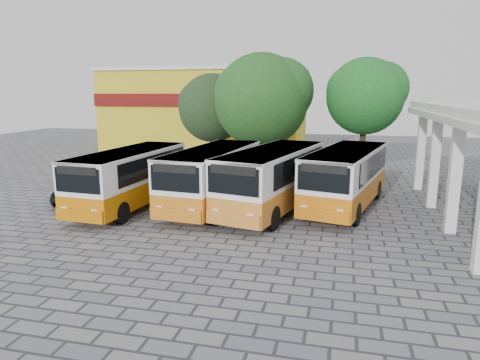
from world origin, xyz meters
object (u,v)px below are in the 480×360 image
(bus_centre_left, at_px, (213,174))
(bus_far_right, at_px, (346,175))
(bus_centre_right, at_px, (273,176))
(bus_far_left, at_px, (130,175))
(parked_car, at_px, (84,189))

(bus_centre_left, xyz_separation_m, bus_far_right, (6.78, 1.39, -0.00))
(bus_centre_left, bearing_deg, bus_centre_right, 3.38)
(bus_far_left, distance_m, bus_far_right, 11.23)
(bus_far_left, height_order, parked_car, bus_far_left)
(bus_centre_right, distance_m, bus_far_right, 3.90)
(bus_far_right, distance_m, parked_car, 14.30)
(bus_far_left, relative_size, bus_centre_right, 0.92)
(bus_centre_left, distance_m, bus_centre_right, 3.18)
(bus_centre_left, relative_size, bus_centre_right, 0.95)
(bus_centre_right, bearing_deg, parked_car, -164.96)
(bus_centre_left, height_order, bus_centre_right, bus_centre_right)
(bus_far_left, xyz_separation_m, bus_centre_left, (4.17, 1.11, 0.05))
(bus_centre_right, xyz_separation_m, bus_far_right, (3.60, 1.48, -0.05))
(bus_far_left, relative_size, bus_centre_left, 0.97)
(bus_centre_left, bearing_deg, bus_far_left, -159.93)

